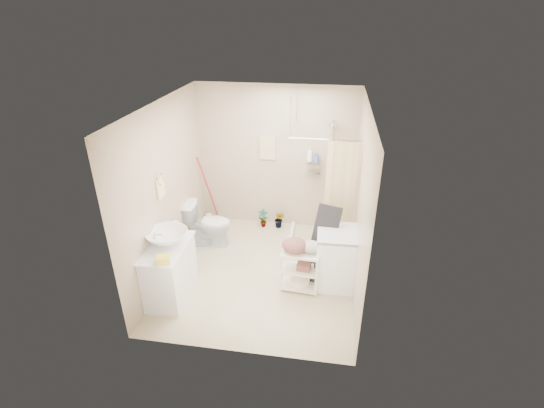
{
  "coord_description": "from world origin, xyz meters",
  "views": [
    {
      "loc": [
        0.94,
        -4.93,
        3.73
      ],
      "look_at": [
        0.13,
        0.25,
        1.08
      ],
      "focal_mm": 26.0,
      "sensor_mm": 36.0,
      "label": 1
    }
  ],
  "objects_px": {
    "toilet": "(208,223)",
    "washing_machine": "(337,258)",
    "laundry_rack": "(300,266)",
    "vanity": "(170,271)"
  },
  "relations": [
    {
      "from": "toilet",
      "to": "laundry_rack",
      "type": "relative_size",
      "value": 1.04
    },
    {
      "from": "toilet",
      "to": "vanity",
      "type": "bearing_deg",
      "value": 170.26
    },
    {
      "from": "toilet",
      "to": "washing_machine",
      "type": "bearing_deg",
      "value": -114.16
    },
    {
      "from": "toilet",
      "to": "laundry_rack",
      "type": "bearing_deg",
      "value": -125.11
    },
    {
      "from": "laundry_rack",
      "to": "washing_machine",
      "type": "bearing_deg",
      "value": 27.53
    },
    {
      "from": "vanity",
      "to": "toilet",
      "type": "bearing_deg",
      "value": 84.07
    },
    {
      "from": "toilet",
      "to": "washing_machine",
      "type": "relative_size",
      "value": 0.91
    },
    {
      "from": "vanity",
      "to": "laundry_rack",
      "type": "xyz_separation_m",
      "value": [
        1.79,
        0.44,
        -0.03
      ]
    },
    {
      "from": "vanity",
      "to": "laundry_rack",
      "type": "relative_size",
      "value": 1.23
    },
    {
      "from": "washing_machine",
      "to": "laundry_rack",
      "type": "bearing_deg",
      "value": -159.32
    }
  ]
}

